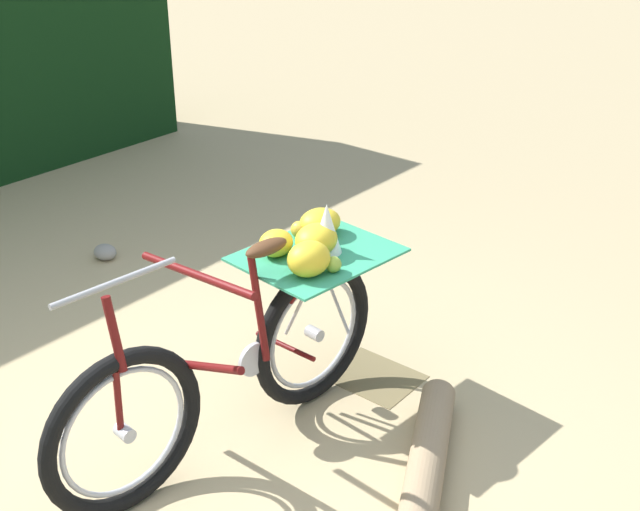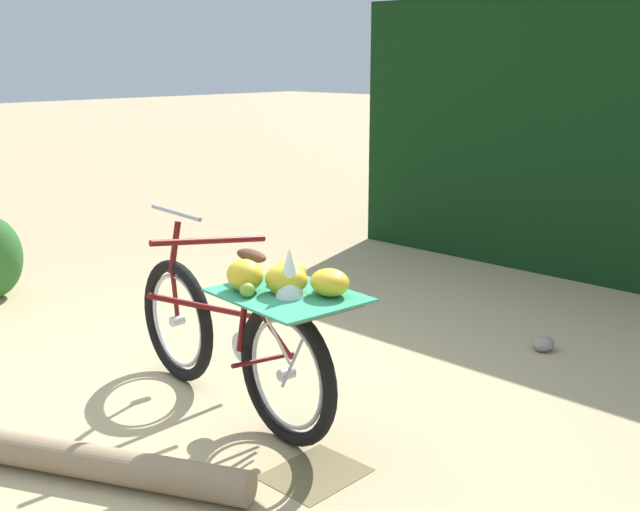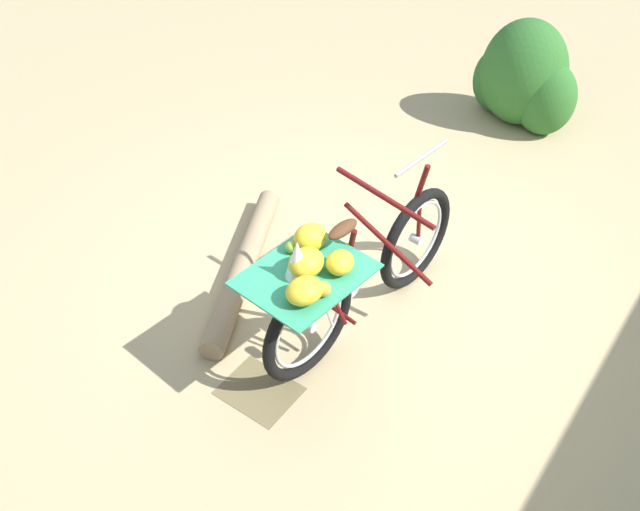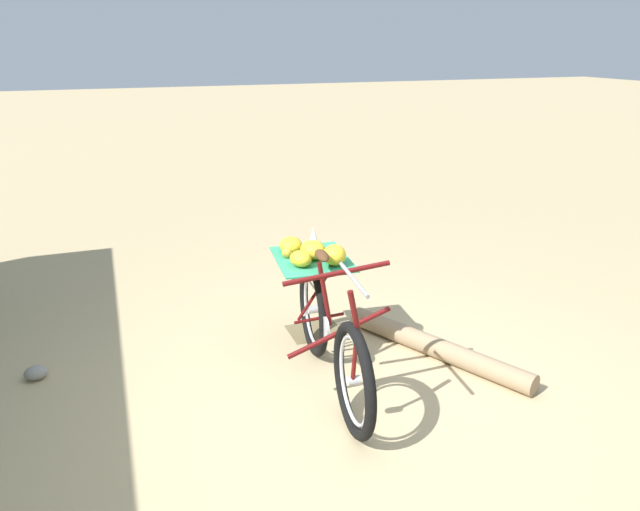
{
  "view_description": "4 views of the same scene",
  "coord_description": "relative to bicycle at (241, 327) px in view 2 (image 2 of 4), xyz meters",
  "views": [
    {
      "loc": [
        2.17,
        -1.8,
        2.43
      ],
      "look_at": [
        0.07,
        0.8,
        0.79
      ],
      "focal_mm": 46.64,
      "sensor_mm": 36.0,
      "label": 1
    },
    {
      "loc": [
        2.5,
        3.39,
        1.87
      ],
      "look_at": [
        -0.08,
        0.93,
        0.97
      ],
      "focal_mm": 43.86,
      "sensor_mm": 36.0,
      "label": 2
    },
    {
      "loc": [
        -1.65,
        3.03,
        3.3
      ],
      "look_at": [
        0.04,
        0.68,
        0.81
      ],
      "focal_mm": 39.32,
      "sensor_mm": 36.0,
      "label": 3
    },
    {
      "loc": [
        -1.36,
        -3.13,
        2.33
      ],
      "look_at": [
        0.11,
        0.85,
        0.79
      ],
      "focal_mm": 33.28,
      "sensor_mm": 36.0,
      "label": 4
    }
  ],
  "objects": [
    {
      "name": "leaf_litter_patch",
      "position": [
        0.17,
        0.7,
        -0.5
      ],
      "size": [
        0.44,
        0.36,
        0.01
      ],
      "primitive_type": "cube",
      "color": "olive",
      "rests_on": "ground_plane"
    },
    {
      "name": "path_stone",
      "position": [
        -1.99,
        0.69,
        -0.45
      ],
      "size": [
        0.16,
        0.14,
        0.1
      ],
      "primitive_type": "ellipsoid",
      "color": "gray",
      "rests_on": "ground_plane"
    },
    {
      "name": "ground_plane",
      "position": [
        0.01,
        -0.42,
        -0.5
      ],
      "size": [
        60.0,
        60.0,
        0.0
      ],
      "primitive_type": "plane",
      "color": "tan"
    },
    {
      "name": "bicycle",
      "position": [
        0.0,
        0.0,
        0.0
      ],
      "size": [
        0.73,
        1.8,
        1.03
      ],
      "rotation": [
        0.0,
        0.0,
        -1.68
      ],
      "color": "black",
      "rests_on": "ground_plane"
    },
    {
      "name": "fallen_log",
      "position": [
        0.91,
        -0.03,
        -0.42
      ],
      "size": [
        0.85,
        1.51,
        0.16
      ],
      "primitive_type": "cylinder",
      "rotation": [
        0.0,
        1.57,
        -1.12
      ],
      "color": "#937A5B",
      "rests_on": "ground_plane"
    },
    {
      "name": "foliage_hedge",
      "position": [
        -4.15,
        0.29,
        0.7
      ],
      "size": [
        0.93,
        5.14,
        2.41
      ],
      "primitive_type": "cube",
      "rotation": [
        0.0,
        0.0,
        1.56
      ],
      "color": "black",
      "rests_on": "ground_plane"
    }
  ]
}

